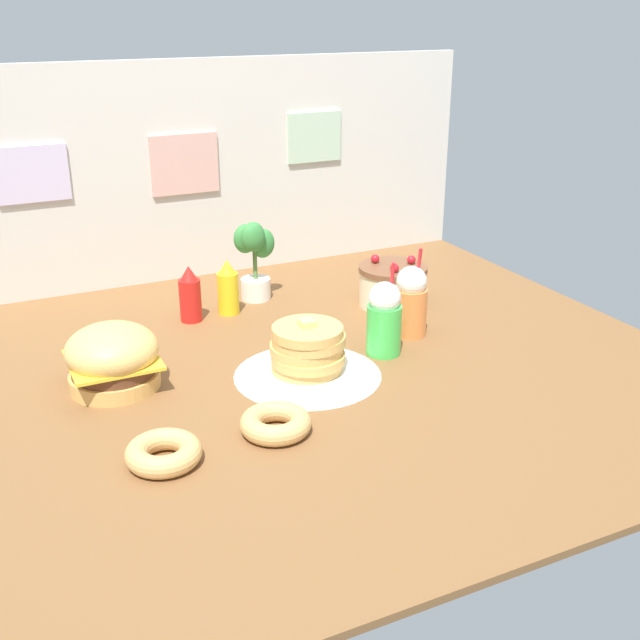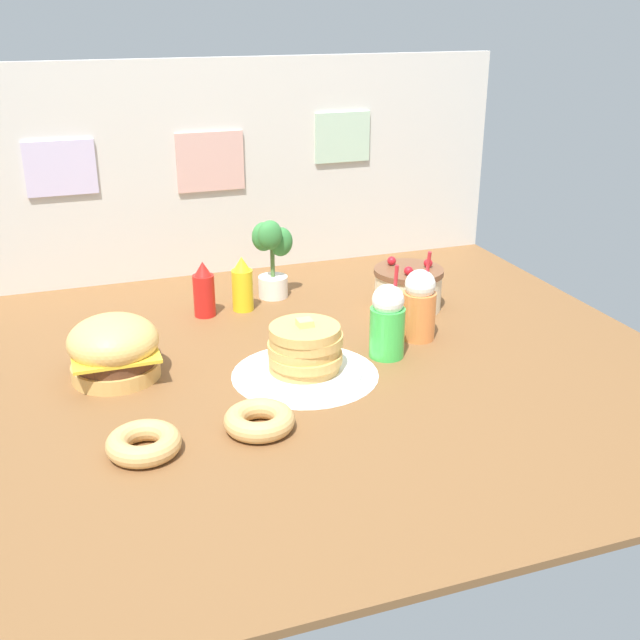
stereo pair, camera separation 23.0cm
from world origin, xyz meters
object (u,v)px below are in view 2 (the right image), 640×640
potted_plant (272,255)px  cream_soda_cup (388,322)px  burger (114,349)px  donut_chocolate (259,420)px  mustard_bottle (242,285)px  donut_pink_glaze (144,443)px  layer_cake (408,288)px  ketchup_bottle (204,291)px  orange_float_cup (419,305)px  pancake_stack (305,353)px

potted_plant → cream_soda_cup: bearing=-73.6°
burger → donut_chocolate: burger is taller
burger → mustard_bottle: bearing=39.5°
cream_soda_cup → donut_pink_glaze: bearing=-158.1°
layer_cake → donut_pink_glaze: size_ratio=1.34×
ketchup_bottle → potted_plant: size_ratio=0.66×
layer_cake → orange_float_cup: (-0.08, -0.26, 0.04)m
burger → potted_plant: size_ratio=0.87×
orange_float_cup → pancake_stack: bearing=-162.7°
burger → pancake_stack: bearing=-18.3°
burger → pancake_stack: size_ratio=0.78×
layer_cake → orange_float_cup: orange_float_cup is taller
pancake_stack → mustard_bottle: mustard_bottle is taller
pancake_stack → layer_cake: layer_cake is taller
donut_pink_glaze → donut_chocolate: bearing=2.9°
pancake_stack → layer_cake: (0.52, 0.39, 0.00)m
ketchup_bottle → donut_pink_glaze: ketchup_bottle is taller
cream_soda_cup → orange_float_cup: (0.15, 0.10, 0.00)m
cream_soda_cup → potted_plant: bearing=106.4°
mustard_bottle → burger: bearing=-140.5°
layer_cake → mustard_bottle: size_ratio=1.25×
burger → pancake_stack: burger is taller
ketchup_bottle → cream_soda_cup: 0.70m
cream_soda_cup → layer_cake: bearing=56.1°
layer_cake → potted_plant: bearing=147.2°
pancake_stack → donut_chocolate: bearing=-128.8°
donut_chocolate → orange_float_cup: bearing=31.7°
layer_cake → potted_plant: potted_plant is taller
donut_pink_glaze → layer_cake: bearing=33.2°
mustard_bottle → donut_pink_glaze: bearing=-118.7°
burger → ketchup_bottle: (0.34, 0.39, 0.00)m
pancake_stack → cream_soda_cup: 0.29m
donut_chocolate → potted_plant: size_ratio=0.61×
pancake_stack → layer_cake: bearing=37.1°
layer_cake → cream_soda_cup: 0.43m
burger → layer_cake: burger is taller
pancake_stack → ketchup_bottle: size_ratio=1.70×
layer_cake → ketchup_bottle: 0.72m
donut_chocolate → layer_cake: bearing=41.9°
cream_soda_cup → orange_float_cup: 0.18m
donut_chocolate → cream_soda_cup: bearing=31.5°
burger → potted_plant: potted_plant is taller
donut_pink_glaze → orange_float_cup: bearing=23.7°
cream_soda_cup → donut_pink_glaze: size_ratio=1.61×
layer_cake → orange_float_cup: bearing=-108.1°
cream_soda_cup → donut_chocolate: bearing=-148.5°
ketchup_bottle → mustard_bottle: same height
burger → cream_soda_cup: (0.80, -0.13, 0.03)m
mustard_bottle → orange_float_cup: 0.64m
burger → orange_float_cup: 0.96m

